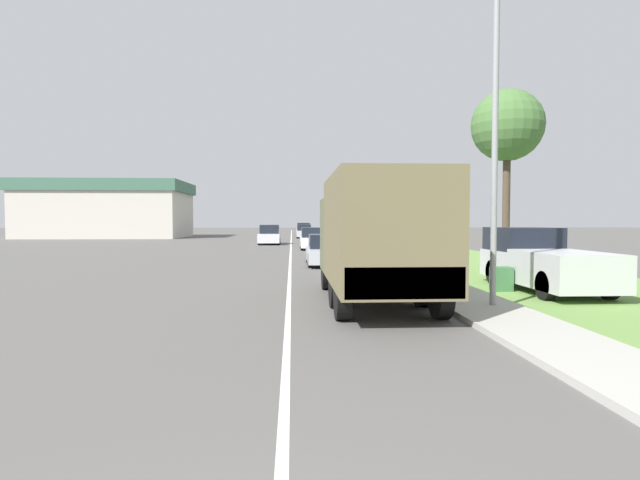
{
  "coord_description": "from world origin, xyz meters",
  "views": [
    {
      "loc": [
        0.09,
        -1.25,
        2.1
      ],
      "look_at": [
        0.87,
        12.68,
        1.53
      ],
      "focal_mm": 28.0,
      "sensor_mm": 36.0,
      "label": 1
    }
  ],
  "objects_px": {
    "car_nearest_ahead": "(327,251)",
    "car_farthest_ahead": "(304,230)",
    "military_truck": "(375,234)",
    "pickup_truck": "(540,261)",
    "car_fourth_ahead": "(304,232)",
    "lamp_post": "(487,112)",
    "car_second_ahead": "(312,239)",
    "car_third_ahead": "(270,236)"
  },
  "relations": [
    {
      "from": "car_nearest_ahead",
      "to": "car_farthest_ahead",
      "type": "relative_size",
      "value": 0.91
    },
    {
      "from": "car_nearest_ahead",
      "to": "car_farthest_ahead",
      "type": "distance_m",
      "value": 44.78
    },
    {
      "from": "military_truck",
      "to": "car_farthest_ahead",
      "type": "relative_size",
      "value": 1.44
    },
    {
      "from": "car_farthest_ahead",
      "to": "pickup_truck",
      "type": "xyz_separation_m",
      "value": [
        5.83,
        -53.49,
        0.13
      ]
    },
    {
      "from": "car_farthest_ahead",
      "to": "pickup_truck",
      "type": "bearing_deg",
      "value": -83.77
    },
    {
      "from": "car_nearest_ahead",
      "to": "car_fourth_ahead",
      "type": "xyz_separation_m",
      "value": [
        -0.25,
        34.25,
        0.05
      ]
    },
    {
      "from": "car_farthest_ahead",
      "to": "lamp_post",
      "type": "height_order",
      "value": "lamp_post"
    },
    {
      "from": "car_nearest_ahead",
      "to": "car_fourth_ahead",
      "type": "relative_size",
      "value": 1.01
    },
    {
      "from": "car_farthest_ahead",
      "to": "lamp_post",
      "type": "bearing_deg",
      "value": -87.08
    },
    {
      "from": "military_truck",
      "to": "car_fourth_ahead",
      "type": "relative_size",
      "value": 1.59
    },
    {
      "from": "lamp_post",
      "to": "car_nearest_ahead",
      "type": "bearing_deg",
      "value": 103.43
    },
    {
      "from": "car_fourth_ahead",
      "to": "pickup_truck",
      "type": "bearing_deg",
      "value": -82.02
    },
    {
      "from": "car_nearest_ahead",
      "to": "pickup_truck",
      "type": "xyz_separation_m",
      "value": [
        5.77,
        -8.7,
        0.23
      ]
    },
    {
      "from": "car_nearest_ahead",
      "to": "car_second_ahead",
      "type": "distance_m",
      "value": 12.28
    },
    {
      "from": "military_truck",
      "to": "car_third_ahead",
      "type": "relative_size",
      "value": 1.53
    },
    {
      "from": "car_nearest_ahead",
      "to": "lamp_post",
      "type": "bearing_deg",
      "value": -76.57
    },
    {
      "from": "car_second_ahead",
      "to": "lamp_post",
      "type": "xyz_separation_m",
      "value": [
        3.02,
        -24.13,
        3.87
      ]
    },
    {
      "from": "car_fourth_ahead",
      "to": "car_farthest_ahead",
      "type": "height_order",
      "value": "car_farthest_ahead"
    },
    {
      "from": "pickup_truck",
      "to": "lamp_post",
      "type": "distance_m",
      "value": 5.67
    },
    {
      "from": "car_fourth_ahead",
      "to": "pickup_truck",
      "type": "height_order",
      "value": "pickup_truck"
    },
    {
      "from": "car_second_ahead",
      "to": "military_truck",
      "type": "bearing_deg",
      "value": -88.38
    },
    {
      "from": "car_nearest_ahead",
      "to": "car_fourth_ahead",
      "type": "bearing_deg",
      "value": 90.42
    },
    {
      "from": "military_truck",
      "to": "car_fourth_ahead",
      "type": "distance_m",
      "value": 44.99
    },
    {
      "from": "car_nearest_ahead",
      "to": "pickup_truck",
      "type": "bearing_deg",
      "value": -56.45
    },
    {
      "from": "military_truck",
      "to": "car_third_ahead",
      "type": "bearing_deg",
      "value": 97.52
    },
    {
      "from": "military_truck",
      "to": "car_second_ahead",
      "type": "xyz_separation_m",
      "value": [
        -0.65,
        23.0,
        -1.04
      ]
    },
    {
      "from": "car_nearest_ahead",
      "to": "car_fourth_ahead",
      "type": "height_order",
      "value": "car_fourth_ahead"
    },
    {
      "from": "car_third_ahead",
      "to": "lamp_post",
      "type": "height_order",
      "value": "lamp_post"
    },
    {
      "from": "car_nearest_ahead",
      "to": "car_third_ahead",
      "type": "height_order",
      "value": "car_third_ahead"
    },
    {
      "from": "military_truck",
      "to": "car_nearest_ahead",
      "type": "distance_m",
      "value": 10.79
    },
    {
      "from": "car_third_ahead",
      "to": "car_farthest_ahead",
      "type": "xyz_separation_m",
      "value": [
        3.49,
        25.06,
        0.01
      ]
    },
    {
      "from": "car_nearest_ahead",
      "to": "car_third_ahead",
      "type": "bearing_deg",
      "value": 100.22
    },
    {
      "from": "car_second_ahead",
      "to": "car_fourth_ahead",
      "type": "bearing_deg",
      "value": 90.17
    },
    {
      "from": "car_nearest_ahead",
      "to": "pickup_truck",
      "type": "relative_size",
      "value": 0.87
    },
    {
      "from": "car_fourth_ahead",
      "to": "pickup_truck",
      "type": "relative_size",
      "value": 0.86
    },
    {
      "from": "pickup_truck",
      "to": "car_second_ahead",
      "type": "bearing_deg",
      "value": 105.86
    },
    {
      "from": "military_truck",
      "to": "car_fourth_ahead",
      "type": "height_order",
      "value": "military_truck"
    },
    {
      "from": "military_truck",
      "to": "lamp_post",
      "type": "relative_size",
      "value": 0.92
    },
    {
      "from": "pickup_truck",
      "to": "lamp_post",
      "type": "xyz_separation_m",
      "value": [
        -2.94,
        -3.15,
        3.69
      ]
    },
    {
      "from": "car_nearest_ahead",
      "to": "pickup_truck",
      "type": "height_order",
      "value": "pickup_truck"
    },
    {
      "from": "car_fourth_ahead",
      "to": "car_farthest_ahead",
      "type": "relative_size",
      "value": 0.9
    },
    {
      "from": "car_third_ahead",
      "to": "car_fourth_ahead",
      "type": "xyz_separation_m",
      "value": [
        3.31,
        14.53,
        -0.04
      ]
    }
  ]
}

